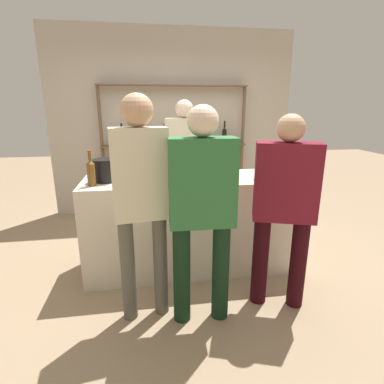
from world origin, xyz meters
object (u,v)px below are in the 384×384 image
Objects in this scene: counter_bottle_3 at (147,172)px; customer_left at (141,192)px; wine_glass at (203,163)px; counter_bottle_1 at (261,164)px; counter_bottle_0 at (91,172)px; server_behind_counter at (185,157)px; counter_bottle_2 at (215,167)px; cork_jar at (167,173)px; customer_right at (284,201)px; ice_bucket at (105,170)px; customer_center at (202,204)px.

counter_bottle_3 is 0.54m from customer_left.
wine_glass is 0.10× the size of customer_left.
customer_left is (-0.63, -0.83, -0.05)m from wine_glass.
counter_bottle_3 is (-1.14, -0.13, -0.02)m from counter_bottle_1.
server_behind_counter is (1.00, 1.18, -0.08)m from counter_bottle_0.
counter_bottle_0 reaches higher than counter_bottle_3.
counter_bottle_2 is 0.19× the size of customer_left.
cork_jar is 1.15m from customer_right.
counter_bottle_1 is 0.95m from cork_jar.
wine_glass is 0.97m from ice_bucket.
customer_center is at bearing -46.71° from ice_bucket.
counter_bottle_1 is 2.55× the size of cork_jar.
counter_bottle_0 is at bearing -177.94° from counter_bottle_2.
cork_jar is at bearing -161.64° from wine_glass.
counter_bottle_2 reaches higher than counter_bottle_0.
wine_glass is at bearing -44.30° from customer_left.
counter_bottle_3 is 1.32m from server_behind_counter.
wine_glass is 1.00m from customer_right.
counter_bottle_0 is 0.18m from ice_bucket.
counter_bottle_2 is at bearing -11.03° from cork_jar.
counter_bottle_0 is 1.10m from wine_glass.
customer_center is (0.39, -0.64, -0.12)m from counter_bottle_3.
cork_jar is at bearing 177.49° from counter_bottle_1.
counter_bottle_3 is 0.17× the size of customer_left.
ice_bucket is 0.14× the size of customer_center.
cork_jar is (0.69, 0.13, -0.06)m from counter_bottle_0.
cork_jar is at bearing 41.05° from counter_bottle_3.
wine_glass is 0.96m from customer_center.
cork_jar is 0.84m from customer_center.
counter_bottle_2 is 1.15m from server_behind_counter.
server_behind_counter reaches higher than customer_right.
counter_bottle_2 is 0.78m from customer_center.
counter_bottle_3 is 1.23m from customer_right.
counter_bottle_0 is 0.49m from counter_bottle_3.
customer_left is (-0.70, -0.61, -0.05)m from counter_bottle_2.
customer_left is 0.46m from customer_center.
counter_bottle_0 is at bearing -169.19° from cork_jar.
counter_bottle_0 is 1.69m from customer_right.
counter_bottle_0 is at bearing -176.84° from counter_bottle_1.
cork_jar is (-0.94, 0.04, -0.07)m from counter_bottle_1.
ice_bucket is 1.14m from customer_center.
counter_bottle_3 is at bearing -4.31° from counter_bottle_0.
counter_bottle_3 is at bearing 81.36° from customer_right.
counter_bottle_1 is 1.26m from server_behind_counter.
customer_center is at bearing 7.91° from server_behind_counter.
counter_bottle_0 is 2.29× the size of cork_jar.
counter_bottle_3 is at bearing -12.47° from customer_left.
counter_bottle_0 is at bearing 175.69° from counter_bottle_3.
server_behind_counter is (-0.07, 0.92, -0.08)m from wine_glass.
ice_bucket reaches higher than cork_jar.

